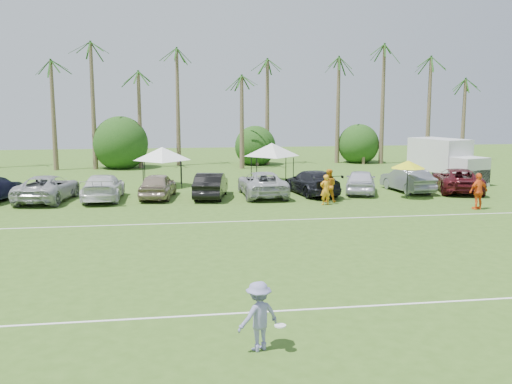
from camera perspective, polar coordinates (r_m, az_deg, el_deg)
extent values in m
plane|color=#375B1B|center=(13.93, -0.34, -14.94)|extent=(120.00, 120.00, 0.00)
cube|color=white|center=(15.77, -1.42, -12.01)|extent=(80.00, 0.10, 0.01)
cube|color=white|center=(27.26, -4.63, -3.04)|extent=(80.00, 0.10, 0.01)
cone|color=brown|center=(51.62, -20.23, 7.66)|extent=(0.44, 0.44, 10.00)
cone|color=brown|center=(50.98, -15.81, 8.42)|extent=(0.44, 0.44, 11.00)
cone|color=brown|center=(50.68, -11.21, 6.89)|extent=(0.44, 0.44, 8.00)
cone|color=brown|center=(50.66, -6.67, 7.56)|extent=(0.44, 0.44, 9.00)
cone|color=brown|center=(50.95, -2.13, 8.19)|extent=(0.44, 0.44, 10.00)
cone|color=brown|center=(51.56, 2.34, 8.75)|extent=(0.44, 0.44, 11.00)
cone|color=brown|center=(52.77, 7.70, 7.05)|extent=(0.44, 0.44, 8.00)
cone|color=brown|center=(54.38, 12.82, 7.49)|extent=(0.44, 0.44, 9.00)
cone|color=brown|center=(56.39, 17.62, 7.85)|extent=(0.44, 0.44, 10.00)
cone|color=brown|center=(58.26, 21.21, 8.18)|extent=(0.44, 0.44, 11.00)
cylinder|color=brown|center=(52.01, -13.26, 3.22)|extent=(0.30, 0.30, 1.40)
sphere|color=#163C10|center=(51.92, -13.30, 4.43)|extent=(4.00, 4.00, 4.00)
cylinder|color=brown|center=(52.44, -0.05, 3.51)|extent=(0.30, 0.30, 1.40)
sphere|color=#163C10|center=(52.34, -0.05, 4.70)|extent=(4.00, 4.00, 4.00)
cylinder|color=brown|center=(54.83, 10.35, 3.60)|extent=(0.30, 0.30, 1.40)
sphere|color=#163C10|center=(54.74, 10.39, 4.74)|extent=(4.00, 4.00, 4.00)
imported|color=orange|center=(31.97, 6.95, 0.23)|extent=(0.69, 0.53, 1.70)
imported|color=orange|center=(32.83, 7.25, 0.64)|extent=(1.09, 0.94, 1.91)
imported|color=orange|center=(32.57, 21.36, 0.06)|extent=(1.22, 0.71, 1.95)
cube|color=silver|center=(43.69, 17.85, 3.58)|extent=(3.44, 4.76, 2.32)
cube|color=silver|center=(41.67, 20.57, 1.92)|extent=(2.53, 2.21, 1.95)
cube|color=black|center=(41.22, 21.24, 1.42)|extent=(2.13, 0.87, 0.93)
cube|color=#E5590C|center=(44.53, 18.93, 3.08)|extent=(0.44, 1.43, 0.84)
cylinder|color=black|center=(41.21, 19.44, 1.12)|extent=(0.51, 0.88, 0.84)
cylinder|color=black|center=(42.53, 21.23, 1.25)|extent=(0.51, 0.88, 0.84)
cylinder|color=black|center=(44.04, 15.88, 1.76)|extent=(0.51, 0.88, 0.84)
cylinder|color=black|center=(45.28, 17.66, 1.87)|extent=(0.51, 0.88, 0.84)
cylinder|color=black|center=(37.98, -11.21, 1.57)|extent=(0.06, 0.06, 1.79)
cylinder|color=black|center=(37.95, -7.45, 1.66)|extent=(0.06, 0.06, 1.79)
cylinder|color=black|center=(40.45, -11.07, 2.01)|extent=(0.06, 0.06, 1.79)
cylinder|color=black|center=(40.42, -7.53, 2.10)|extent=(0.06, 0.06, 1.79)
pyramid|color=white|center=(39.00, -9.38, 4.46)|extent=(3.88, 3.88, 0.90)
cylinder|color=black|center=(39.49, 0.07, 2.07)|extent=(0.06, 0.06, 1.87)
cylinder|color=black|center=(39.97, 3.76, 2.13)|extent=(0.06, 0.06, 1.87)
cylinder|color=black|center=(42.04, -0.47, 2.49)|extent=(0.06, 0.06, 1.87)
cylinder|color=black|center=(42.49, 3.00, 2.54)|extent=(0.06, 0.06, 1.87)
pyramid|color=silver|center=(40.81, 1.60, 4.92)|extent=(4.03, 4.03, 0.93)
cylinder|color=black|center=(34.91, 14.90, 1.02)|extent=(0.05, 0.05, 2.05)
cone|color=yellow|center=(34.79, 14.97, 2.69)|extent=(2.05, 2.05, 0.47)
imported|color=#7F7EB2|center=(13.33, 0.26, -12.30)|extent=(1.20, 0.99, 1.62)
cylinder|color=white|center=(13.26, 2.44, -13.21)|extent=(0.27, 0.27, 0.03)
imported|color=#A5A6A8|center=(35.08, -20.13, 0.37)|extent=(3.30, 5.77, 1.52)
imported|color=silver|center=(34.50, -15.04, 0.47)|extent=(2.23, 5.26, 1.52)
imported|color=gray|center=(34.48, -9.80, 0.65)|extent=(2.45, 4.67, 1.52)
imported|color=black|center=(34.21, -4.53, 0.68)|extent=(2.49, 4.83, 1.52)
imported|color=#B0B1B3|center=(34.73, 0.63, 0.83)|extent=(2.54, 5.46, 1.52)
imported|color=black|center=(35.53, 5.61, 0.97)|extent=(2.90, 5.49, 1.52)
imported|color=silver|center=(36.41, 10.42, 1.06)|extent=(3.16, 4.79, 1.52)
imported|color=slate|center=(37.66, 14.89, 1.17)|extent=(2.06, 4.74, 1.52)
imported|color=#4D1118|center=(38.61, 19.46, 1.14)|extent=(3.97, 5.94, 1.52)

